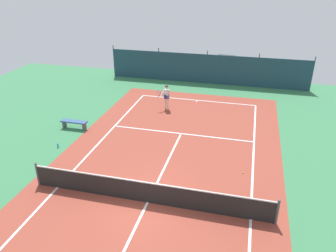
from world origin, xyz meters
TOP-DOWN VIEW (x-y plane):
  - ground_plane at (0.00, 0.00)m, footprint 36.00×36.00m
  - court_surface at (0.00, 0.00)m, footprint 11.02×26.60m
  - tennis_net at (0.00, 0.00)m, footprint 10.12×0.10m
  - back_fence at (-0.00, 16.51)m, footprint 16.30×0.98m
  - tennis_player at (-1.75, 9.81)m, footprint 0.85×0.63m
  - tennis_ball_near_player at (3.68, 3.13)m, footprint 0.07×0.07m
  - parked_car at (1.24, 18.47)m, footprint 2.42×4.40m
  - courtside_bench at (-6.31, 5.52)m, footprint 1.60×0.40m
  - water_bottle at (-6.03, 3.21)m, footprint 0.08×0.08m

SIDE VIEW (x-z plane):
  - ground_plane at x=0.00m, z-range 0.00..0.00m
  - court_surface at x=0.00m, z-range 0.00..0.01m
  - tennis_ball_near_player at x=3.68m, z-range 0.00..0.07m
  - water_bottle at x=-6.03m, z-range 0.00..0.24m
  - courtside_bench at x=-6.31m, z-range 0.13..0.62m
  - tennis_net at x=0.00m, z-range -0.04..1.06m
  - back_fence at x=0.00m, z-range -0.68..2.02m
  - parked_car at x=1.24m, z-range 0.00..1.68m
  - tennis_player at x=-1.75m, z-range 0.14..1.78m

